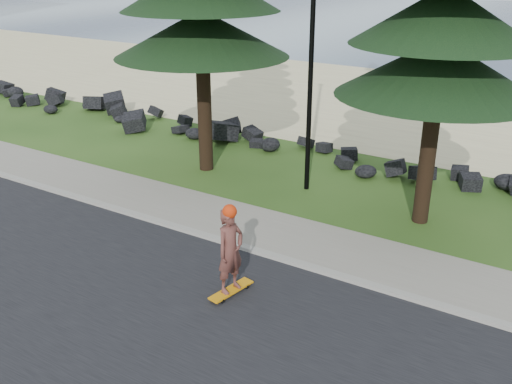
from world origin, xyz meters
TOP-DOWN VIEW (x-y plane):
  - ground at (0.00, 0.00)m, footprint 160.00×160.00m
  - road at (0.00, -4.50)m, footprint 160.00×7.00m
  - kerb at (0.00, -0.90)m, footprint 160.00×0.20m
  - sidewalk at (0.00, 0.20)m, footprint 160.00×2.00m
  - beach_sand at (0.00, 14.50)m, footprint 160.00×15.00m
  - seawall_boulders at (0.00, 5.60)m, footprint 60.00×2.40m
  - lamp_post at (0.00, 3.20)m, footprint 0.25×0.14m
  - skateboarder at (1.27, -2.64)m, footprint 0.54×1.10m

SIDE VIEW (x-z plane):
  - ground at x=0.00m, z-range 0.00..0.00m
  - seawall_boulders at x=0.00m, z-range -0.55..0.55m
  - beach_sand at x=0.00m, z-range 0.00..0.01m
  - road at x=0.00m, z-range 0.00..0.02m
  - sidewalk at x=0.00m, z-range 0.00..0.08m
  - kerb at x=0.00m, z-range 0.00..0.10m
  - skateboarder at x=1.27m, z-range 0.01..1.99m
  - lamp_post at x=0.00m, z-range 0.06..8.20m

